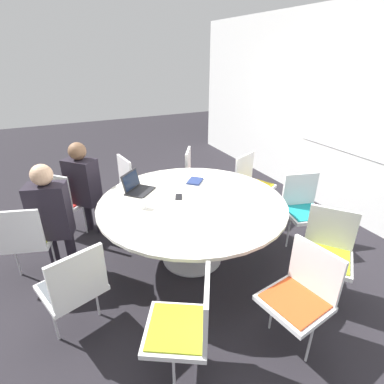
% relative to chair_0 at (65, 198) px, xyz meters
% --- Properties ---
extents(ground_plane, '(16.00, 16.00, 0.00)m').
position_rel_chair_0_xyz_m(ground_plane, '(1.13, 1.17, -0.50)').
color(ground_plane, black).
extents(wall_back, '(8.00, 0.07, 2.70)m').
position_rel_chair_0_xyz_m(wall_back, '(1.13, 3.53, 0.85)').
color(wall_back, silver).
rests_on(wall_back, ground_plane).
extents(conference_table, '(1.92, 1.92, 0.72)m').
position_rel_chair_0_xyz_m(conference_table, '(1.13, 1.17, 0.12)').
color(conference_table, '#B7B7BC').
rests_on(conference_table, ground_plane).
extents(chair_0, '(0.61, 0.61, 0.85)m').
position_rel_chair_0_xyz_m(chair_0, '(0.00, 0.00, 0.00)').
color(chair_0, white).
rests_on(chair_0, ground_plane).
extents(chair_1, '(0.53, 0.54, 0.85)m').
position_rel_chair_0_xyz_m(chair_1, '(0.74, -0.41, 0.00)').
color(chair_1, white).
rests_on(chair_1, ground_plane).
extents(chair_2, '(0.54, 0.55, 0.85)m').
position_rel_chair_0_xyz_m(chair_2, '(1.63, -0.06, 0.00)').
color(chair_2, white).
rests_on(chair_2, ground_plane).
extents(chair_3, '(0.59, 0.58, 0.85)m').
position_rel_chair_0_xyz_m(chair_3, '(2.32, 0.57, 0.00)').
color(chair_3, white).
rests_on(chair_3, ground_plane).
extents(chair_4, '(0.50, 0.49, 0.85)m').
position_rel_chair_0_xyz_m(chair_4, '(2.43, 1.46, 0.00)').
color(chair_4, white).
rests_on(chair_4, ground_plane).
extents(chair_5, '(0.61, 0.60, 0.85)m').
position_rel_chair_0_xyz_m(chair_5, '(2.12, 2.06, 0.00)').
color(chair_5, white).
rests_on(chair_5, ground_plane).
extents(chair_6, '(0.52, 0.53, 0.85)m').
position_rel_chair_0_xyz_m(chair_6, '(1.39, 2.47, 0.00)').
color(chair_6, white).
rests_on(chair_6, ground_plane).
extents(chair_7, '(0.56, 0.57, 0.85)m').
position_rel_chair_0_xyz_m(chair_7, '(0.53, 2.36, 0.00)').
color(chair_7, white).
rests_on(chair_7, ground_plane).
extents(chair_8, '(0.59, 0.59, 0.85)m').
position_rel_chair_0_xyz_m(chair_8, '(-0.04, 1.80, 0.00)').
color(chair_8, white).
rests_on(chair_8, ground_plane).
extents(chair_9, '(0.50, 0.48, 0.85)m').
position_rel_chair_0_xyz_m(chair_9, '(-0.17, 0.91, 0.00)').
color(chair_9, white).
rests_on(chair_9, ground_plane).
extents(person_0, '(0.41, 0.41, 1.20)m').
position_rel_chair_0_xyz_m(person_0, '(0.12, 0.23, 0.20)').
color(person_0, '#231E28').
rests_on(person_0, ground_plane).
extents(person_1, '(0.33, 0.41, 1.20)m').
position_rel_chair_0_xyz_m(person_1, '(0.73, -0.16, 0.20)').
color(person_1, '#231E28').
rests_on(person_1, ground_plane).
extents(laptop, '(0.39, 0.39, 0.21)m').
position_rel_chair_0_xyz_m(laptop, '(0.66, 0.72, 0.28)').
color(laptop, '#232326').
rests_on(laptop, conference_table).
extents(spiral_notebook, '(0.26, 0.25, 0.02)m').
position_rel_chair_0_xyz_m(spiral_notebook, '(0.70, 1.41, 0.23)').
color(spiral_notebook, navy).
rests_on(spiral_notebook, conference_table).
extents(coffee_cup, '(0.07, 0.07, 0.09)m').
position_rel_chair_0_xyz_m(coffee_cup, '(1.08, 0.67, 0.27)').
color(coffee_cup, white).
rests_on(coffee_cup, conference_table).
extents(cell_phone, '(0.16, 0.12, 0.01)m').
position_rel_chair_0_xyz_m(cell_phone, '(0.99, 1.08, 0.23)').
color(cell_phone, black).
rests_on(cell_phone, conference_table).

